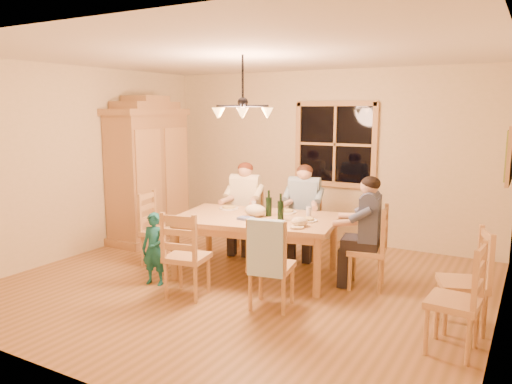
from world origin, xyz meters
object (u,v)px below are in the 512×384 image
Objects in this scene: chair_end_right at (367,263)px; adult_plaid_man at (304,200)px; chair_near_right at (272,280)px; chair_end_left at (160,242)px; chair_spare_front at (452,319)px; chair_near_left at (187,270)px; chandelier at (243,111)px; chair_far_left at (245,232)px; wine_bottle_a at (269,203)px; armoire at (149,175)px; chair_far_right at (303,237)px; wine_bottle_b at (281,207)px; chair_spare_back at (461,298)px; child at (154,249)px; adult_woman at (245,196)px; adult_slate_man at (368,218)px; dining_table at (256,224)px.

chair_end_right is 1.47m from adult_plaid_man.
chair_near_right is 2.10m from chair_end_left.
chair_spare_front is (3.85, -0.69, 0.00)m from chair_end_left.
adult_plaid_man is at bearing 64.80° from chair_near_left.
chandelier is at bearing 72.42° from adult_plaid_man.
chair_far_left is 3.00× the size of wine_bottle_a.
armoire is 3.84m from chair_end_right.
chair_far_right is 1.22m from wine_bottle_b.
wine_bottle_a is at bearing 73.75° from chair_far_right.
chair_spare_back is at bearing 137.90° from adult_plaid_man.
chair_end_right is 1.39m from wine_bottle_a.
child is 3.42m from chair_spare_back.
chair_far_left is at bearing 52.91° from adult_woman.
chair_near_left is at bearing 64.80° from chair_far_right.
wine_bottle_a is 0.38× the size of child.
wine_bottle_b is (-1.00, -0.29, 0.62)m from chair_end_right.
chair_near_right is (0.62, -0.45, -1.77)m from chandelier.
adult_slate_man is at bearing 25.60° from chandelier.
chair_near_left is at bearing 43.26° from chair_end_left.
chair_far_left is 1.00× the size of chair_near_right.
chair_near_right is at bearing 117.90° from chair_far_left.
dining_table is at bearing 61.46° from chair_spare_back.
chair_far_left is at bearing 63.43° from chair_end_right.
adult_woman reaches higher than chair_spare_front.
chair_spare_back is at bearing 2.56° from chair_near_right.
adult_slate_man is 0.99× the size of child.
wine_bottle_a is at bearing 42.08° from dining_table.
chair_spare_back is at bearing 3.65° from chair_spare_front.
armoire is at bearing 163.59° from dining_table.
chair_spare_back is (2.49, -0.41, -0.36)m from dining_table.
armoire is at bearing 155.93° from chandelier.
adult_plaid_man is 2.73m from chair_spare_back.
chandelier is at bearing -133.38° from wine_bottle_b.
adult_plaid_man is (0.87, 0.16, 0.54)m from chair_far_left.
chandelier is 3.03m from chair_spare_back.
chair_near_left is 3.00× the size of wine_bottle_a.
chair_end_right is at bearing 6.63° from wine_bottle_a.
wine_bottle_b reaches higher than child.
chandelier reaches higher than wine_bottle_a.
adult_woman and adult_slate_man have the same top height.
adult_slate_man is (1.68, 1.27, 0.54)m from chair_near_left.
chair_spare_front is (2.37, -1.05, -0.62)m from wine_bottle_a.
chair_near_right is 1.83m from chair_spare_front.
chair_far_left is at bearing 128.42° from dining_table.
armoire reaches higher than wine_bottle_b.
chandelier is 0.78× the size of chair_end_left.
wine_bottle_a reaches higher than chair_near_right.
child is at bearing -150.85° from chandelier.
wine_bottle_a is at bearing 58.48° from chair_spare_back.
chair_near_left is at bearing -111.28° from wine_bottle_a.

